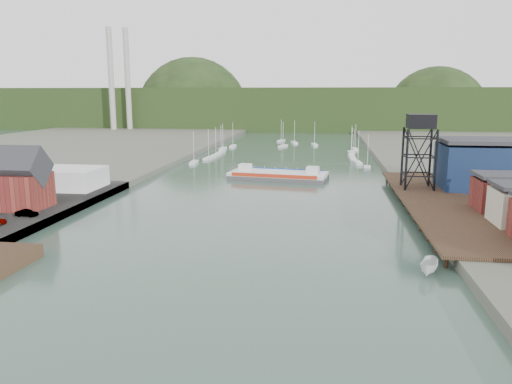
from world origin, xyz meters
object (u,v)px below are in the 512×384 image
(lift_tower, at_px, (421,126))
(motorboat, at_px, (429,267))
(harbor_building, at_px, (13,184))
(chain_ferry, at_px, (278,175))

(lift_tower, height_order, motorboat, lift_tower)
(harbor_building, distance_m, chain_ferry, 65.62)
(lift_tower, distance_m, motorboat, 51.69)
(lift_tower, bearing_deg, chain_ferry, 148.46)
(harbor_building, relative_size, motorboat, 2.34)
(harbor_building, bearing_deg, chain_ferry, 47.05)
(lift_tower, xyz_separation_m, chain_ferry, (-32.42, 19.90, -14.58))
(harbor_building, bearing_deg, lift_tower, 19.98)
(harbor_building, xyz_separation_m, chain_ferry, (44.58, 47.90, -5.02))
(chain_ferry, xyz_separation_m, motorboat, (25.67, -69.00, -0.06))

